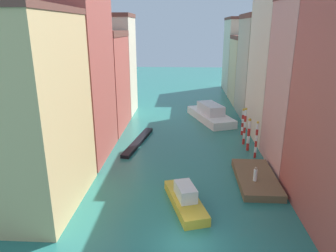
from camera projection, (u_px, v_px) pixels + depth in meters
ground_plane at (186, 132)px, 45.11m from camera, size 154.00×154.00×0.00m
building_left_0 at (28, 113)px, 24.74m from camera, size 7.23×10.74×16.07m
building_left_1 at (73, 73)px, 34.36m from camera, size 7.23×10.06×19.45m
building_left_2 at (99, 81)px, 45.08m from camera, size 7.23×10.33×14.06m
building_left_3 at (113, 65)px, 53.14m from camera, size 7.23×7.23×16.67m
building_right_1 at (312, 85)px, 31.52m from camera, size 7.23×8.56×17.79m
building_right_2 at (283, 67)px, 40.68m from camera, size 7.23×11.26×19.02m
building_right_3 at (263, 66)px, 51.60m from camera, size 7.23×10.54×16.61m
building_right_4 at (250, 69)px, 61.98m from camera, size 7.23×9.97×13.02m
building_right_5 at (241, 55)px, 72.01m from camera, size 7.23×11.80×16.69m
waterfront_dock at (256, 178)px, 30.57m from camera, size 3.68×7.86×0.69m
person_on_dock at (255, 174)px, 29.22m from camera, size 0.36×0.36×1.39m
mooring_pole_0 at (256, 139)px, 35.57m from camera, size 0.29×0.29×4.47m
mooring_pole_1 at (249, 134)px, 37.81m from camera, size 0.37×0.37×4.14m
mooring_pole_2 at (245, 126)px, 39.76m from camera, size 0.33×0.33×4.89m
mooring_pole_3 at (243, 121)px, 43.49m from camera, size 0.39×0.39×3.86m
vaporetto_white at (210, 114)px, 50.65m from camera, size 7.42×11.69×2.72m
gondola_black at (138, 142)px, 40.80m from camera, size 2.71×10.57×0.43m
motorboat_0 at (185, 199)px, 26.34m from camera, size 3.93×6.99×1.94m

